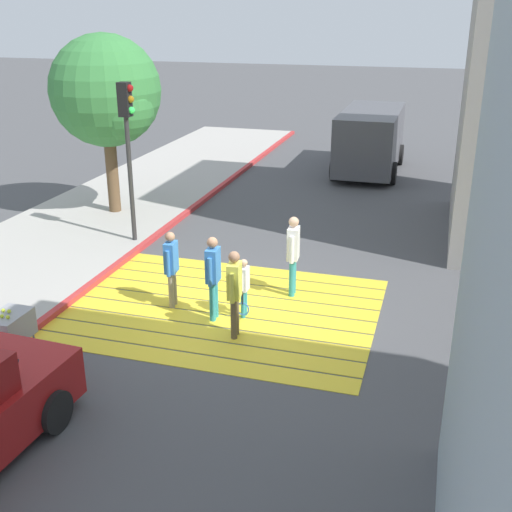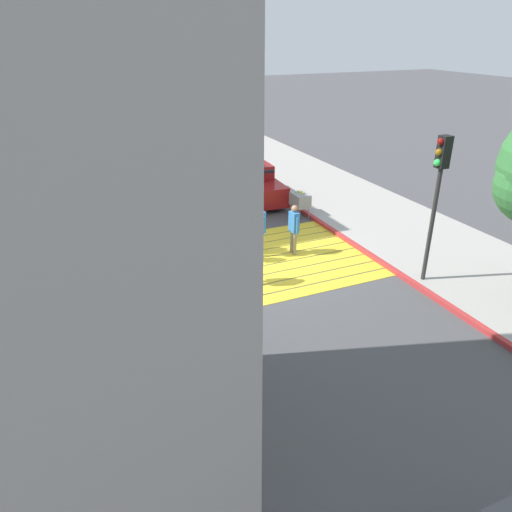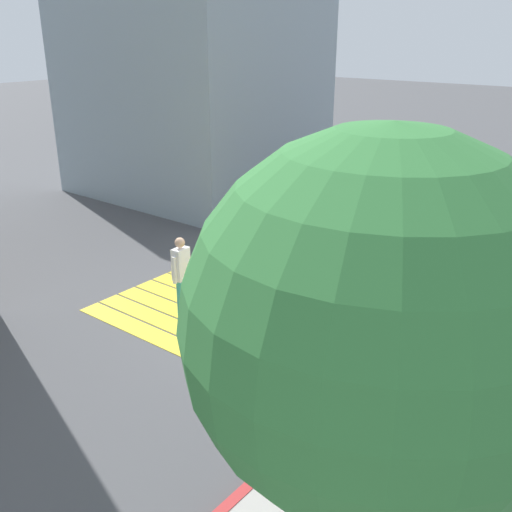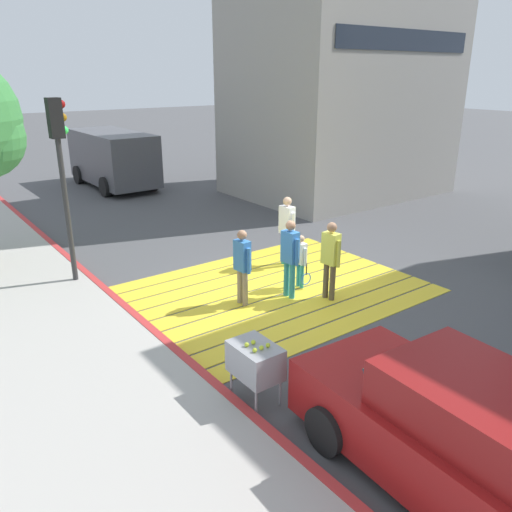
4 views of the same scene
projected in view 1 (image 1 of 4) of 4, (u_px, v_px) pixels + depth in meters
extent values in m
plane|color=#4C4C4F|center=(223.00, 309.00, 13.56)|extent=(120.00, 120.00, 0.00)
cube|color=yellow|center=(183.00, 360.00, 11.59)|extent=(6.40, 0.50, 0.01)
cube|color=yellow|center=(195.00, 346.00, 12.08)|extent=(6.40, 0.50, 0.01)
cube|color=yellow|center=(205.00, 332.00, 12.58)|extent=(6.40, 0.50, 0.01)
cube|color=yellow|center=(215.00, 320.00, 13.07)|extent=(6.40, 0.50, 0.01)
cube|color=yellow|center=(223.00, 309.00, 13.56)|extent=(6.40, 0.50, 0.01)
cube|color=yellow|center=(232.00, 298.00, 14.05)|extent=(6.40, 0.50, 0.01)
cube|color=yellow|center=(239.00, 288.00, 14.54)|extent=(6.40, 0.50, 0.01)
cube|color=yellow|center=(247.00, 279.00, 15.03)|extent=(6.40, 0.50, 0.01)
cube|color=yellow|center=(253.00, 270.00, 15.52)|extent=(6.40, 0.50, 0.01)
cube|color=#BC3333|center=(87.00, 288.00, 14.40)|extent=(0.16, 40.00, 0.13)
cylinder|color=black|center=(54.00, 412.00, 9.57)|extent=(0.25, 0.67, 0.66)
cube|color=#4C4C51|center=(370.00, 138.00, 24.36)|extent=(2.11, 5.20, 2.10)
cube|color=#19232D|center=(362.00, 141.00, 21.93)|extent=(1.89, 0.06, 0.70)
cylinder|color=black|center=(334.00, 169.00, 23.52)|extent=(0.26, 0.80, 0.80)
cylinder|color=black|center=(392.00, 173.00, 22.97)|extent=(0.26, 0.80, 0.80)
cylinder|color=black|center=(348.00, 151.00, 26.40)|extent=(0.26, 0.80, 0.80)
cylinder|color=black|center=(400.00, 155.00, 25.85)|extent=(0.26, 0.80, 0.80)
cylinder|color=#2D2D2D|center=(131.00, 182.00, 16.67)|extent=(0.12, 0.12, 3.40)
cube|color=black|center=(125.00, 99.00, 15.90)|extent=(0.28, 0.28, 0.84)
sphere|color=maroon|center=(130.00, 88.00, 15.75)|extent=(0.18, 0.18, 0.18)
sphere|color=#956310|center=(131.00, 99.00, 15.85)|extent=(0.18, 0.18, 0.18)
sphere|color=#35FF59|center=(131.00, 110.00, 15.95)|extent=(0.18, 0.18, 0.18)
cylinder|color=brown|center=(112.00, 173.00, 19.26)|extent=(0.36, 0.36, 2.60)
sphere|color=#387F3D|center=(105.00, 91.00, 18.38)|extent=(3.20, 3.20, 3.20)
sphere|color=#387F3D|center=(120.00, 107.00, 18.10)|extent=(1.92, 1.92, 1.92)
cube|color=#99999E|center=(10.00, 327.00, 11.30)|extent=(0.56, 0.80, 0.50)
cylinder|color=#99999E|center=(35.00, 344.00, 11.70)|extent=(0.04, 0.04, 0.45)
cylinder|color=#99999E|center=(14.00, 340.00, 11.82)|extent=(0.04, 0.04, 0.45)
cylinder|color=#99999E|center=(13.00, 361.00, 11.13)|extent=(0.04, 0.04, 0.45)
sphere|color=#CCE033|center=(2.00, 316.00, 11.06)|extent=(0.07, 0.07, 0.07)
sphere|color=#CCE033|center=(8.00, 317.00, 11.03)|extent=(0.07, 0.07, 0.07)
sphere|color=#CCE033|center=(3.00, 310.00, 11.27)|extent=(0.07, 0.07, 0.07)
sphere|color=#CCE033|center=(9.00, 311.00, 11.24)|extent=(0.07, 0.07, 0.07)
cylinder|color=teal|center=(293.00, 275.00, 14.17)|extent=(0.13, 0.13, 0.86)
cylinder|color=teal|center=(292.00, 278.00, 14.00)|extent=(0.13, 0.13, 0.86)
cube|color=white|center=(293.00, 243.00, 13.80)|extent=(0.26, 0.39, 0.71)
sphere|color=tan|center=(294.00, 222.00, 13.62)|extent=(0.22, 0.22, 0.22)
cylinder|color=white|center=(295.00, 243.00, 14.02)|extent=(0.09, 0.09, 0.61)
cylinder|color=white|center=(292.00, 250.00, 13.63)|extent=(0.09, 0.09, 0.61)
cylinder|color=brown|center=(236.00, 315.00, 12.37)|extent=(0.13, 0.13, 0.83)
cylinder|color=brown|center=(234.00, 319.00, 12.20)|extent=(0.13, 0.13, 0.83)
cube|color=#D8D84C|center=(234.00, 281.00, 12.01)|extent=(0.26, 0.39, 0.69)
sphere|color=#9E7051|center=(234.00, 257.00, 11.83)|extent=(0.22, 0.22, 0.22)
cylinder|color=#D8D84C|center=(237.00, 280.00, 12.23)|extent=(0.09, 0.09, 0.59)
cylinder|color=#D8D84C|center=(232.00, 288.00, 11.84)|extent=(0.09, 0.09, 0.59)
cylinder|color=teal|center=(215.00, 298.00, 13.06)|extent=(0.13, 0.13, 0.84)
cylinder|color=teal|center=(213.00, 302.00, 12.90)|extent=(0.13, 0.13, 0.84)
cube|color=#3372BF|center=(213.00, 265.00, 12.70)|extent=(0.25, 0.38, 0.70)
sphere|color=#9E7051|center=(212.00, 242.00, 12.53)|extent=(0.22, 0.22, 0.22)
cylinder|color=#3372BF|center=(216.00, 264.00, 12.92)|extent=(0.09, 0.09, 0.59)
cylinder|color=#3372BF|center=(210.00, 272.00, 12.53)|extent=(0.09, 0.09, 0.59)
cylinder|color=gray|center=(174.00, 288.00, 13.63)|extent=(0.12, 0.12, 0.79)
cylinder|color=gray|center=(171.00, 291.00, 13.47)|extent=(0.12, 0.12, 0.79)
cube|color=#3372BF|center=(171.00, 257.00, 13.28)|extent=(0.24, 0.36, 0.66)
sphere|color=#9E7051|center=(170.00, 237.00, 13.12)|extent=(0.20, 0.20, 0.20)
cylinder|color=#3372BF|center=(174.00, 257.00, 13.49)|extent=(0.09, 0.09, 0.56)
cylinder|color=#3372BF|center=(168.00, 264.00, 13.12)|extent=(0.09, 0.09, 0.56)
cylinder|color=teal|center=(245.00, 302.00, 13.18)|extent=(0.09, 0.09, 0.60)
cylinder|color=teal|center=(243.00, 305.00, 13.06)|extent=(0.09, 0.09, 0.60)
cube|color=white|center=(244.00, 279.00, 12.92)|extent=(0.17, 0.27, 0.50)
sphere|color=tan|center=(244.00, 263.00, 12.79)|extent=(0.15, 0.15, 0.15)
cylinder|color=white|center=(247.00, 278.00, 13.08)|extent=(0.06, 0.06, 0.42)
cylinder|color=white|center=(241.00, 284.00, 12.79)|extent=(0.06, 0.06, 0.42)
cylinder|color=black|center=(243.00, 298.00, 12.87)|extent=(0.03, 0.03, 0.28)
torus|color=blue|center=(243.00, 309.00, 12.96)|extent=(0.28, 0.03, 0.28)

